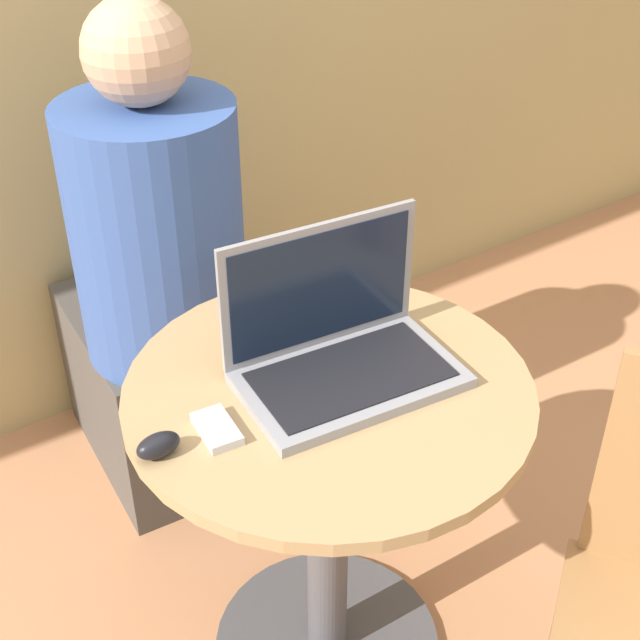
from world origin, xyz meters
name	(u,v)px	position (x,y,z in m)	size (l,w,h in m)	color
round_table	(328,483)	(0.00, 0.00, 0.48)	(0.71, 0.71, 0.72)	#4C4C51
laptop	(339,345)	(0.04, 0.02, 0.77)	(0.39, 0.26, 0.26)	gray
cell_phone	(218,430)	(-0.22, 0.00, 0.72)	(0.06, 0.10, 0.02)	silver
computer_mouse	(158,445)	(-0.31, 0.01, 0.73)	(0.07, 0.04, 0.04)	black
person_seated	(157,304)	(-0.01, 0.69, 0.51)	(0.39, 0.59, 1.23)	#4C4742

